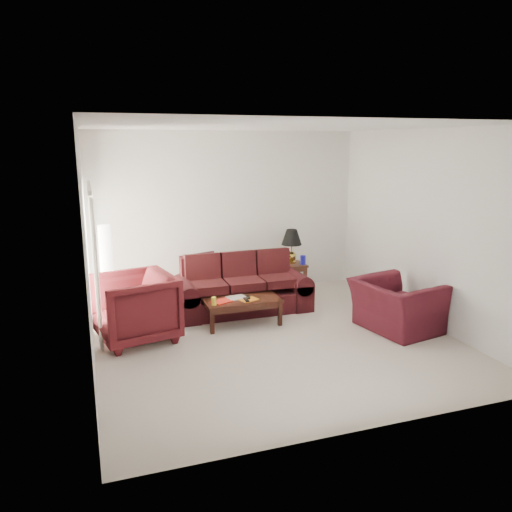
{
  "coord_description": "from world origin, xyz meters",
  "views": [
    {
      "loc": [
        -2.45,
        -6.37,
        2.8
      ],
      "look_at": [
        0.0,
        0.85,
        1.05
      ],
      "focal_mm": 35.0,
      "sensor_mm": 36.0,
      "label": 1
    }
  ],
  "objects_px": {
    "armchair_right": "(396,306)",
    "sofa": "(242,285)",
    "floor_lamp": "(107,268)",
    "end_table": "(290,278)",
    "coffee_table": "(242,311)",
    "armchair_left": "(135,308)"
  },
  "relations": [
    {
      "from": "armchair_right",
      "to": "sofa",
      "type": "bearing_deg",
      "value": 40.25
    },
    {
      "from": "floor_lamp",
      "to": "end_table",
      "type": "bearing_deg",
      "value": 0.55
    },
    {
      "from": "sofa",
      "to": "coffee_table",
      "type": "relative_size",
      "value": 1.91
    },
    {
      "from": "armchair_left",
      "to": "armchair_right",
      "type": "distance_m",
      "value": 3.87
    },
    {
      "from": "coffee_table",
      "to": "armchair_right",
      "type": "bearing_deg",
      "value": -20.48
    },
    {
      "from": "end_table",
      "to": "armchair_left",
      "type": "height_order",
      "value": "armchair_left"
    },
    {
      "from": "sofa",
      "to": "armchair_right",
      "type": "height_order",
      "value": "sofa"
    },
    {
      "from": "armchair_left",
      "to": "armchair_right",
      "type": "relative_size",
      "value": 0.92
    },
    {
      "from": "sofa",
      "to": "coffee_table",
      "type": "distance_m",
      "value": 0.68
    },
    {
      "from": "sofa",
      "to": "end_table",
      "type": "xyz_separation_m",
      "value": [
        1.19,
        0.74,
        -0.18
      ]
    },
    {
      "from": "sofa",
      "to": "end_table",
      "type": "bearing_deg",
      "value": 37.09
    },
    {
      "from": "sofa",
      "to": "floor_lamp",
      "type": "height_order",
      "value": "floor_lamp"
    },
    {
      "from": "floor_lamp",
      "to": "sofa",
      "type": "bearing_deg",
      "value": -18.26
    },
    {
      "from": "end_table",
      "to": "floor_lamp",
      "type": "height_order",
      "value": "floor_lamp"
    },
    {
      "from": "floor_lamp",
      "to": "coffee_table",
      "type": "bearing_deg",
      "value": -33.84
    },
    {
      "from": "floor_lamp",
      "to": "armchair_left",
      "type": "bearing_deg",
      "value": -77.81
    },
    {
      "from": "floor_lamp",
      "to": "coffee_table",
      "type": "distance_m",
      "value": 2.4
    },
    {
      "from": "armchair_left",
      "to": "armchair_right",
      "type": "bearing_deg",
      "value": 65.26
    },
    {
      "from": "end_table",
      "to": "sofa",
      "type": "bearing_deg",
      "value": -148.19
    },
    {
      "from": "end_table",
      "to": "coffee_table",
      "type": "xyz_separation_m",
      "value": [
        -1.37,
        -1.34,
        -0.07
      ]
    },
    {
      "from": "coffee_table",
      "to": "sofa",
      "type": "bearing_deg",
      "value": 76.65
    },
    {
      "from": "armchair_right",
      "to": "coffee_table",
      "type": "relative_size",
      "value": 0.99
    }
  ]
}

